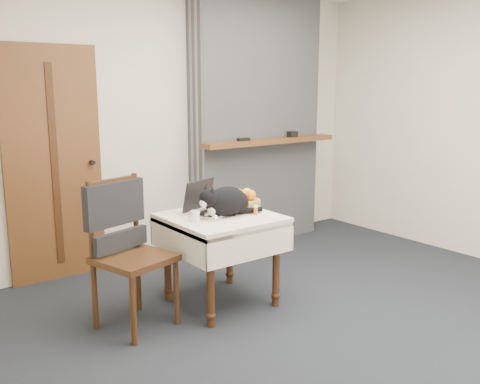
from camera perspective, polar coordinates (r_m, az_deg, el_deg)
The scene contains 12 objects.
ground at distance 4.04m, azimuth 8.31°, elevation -13.18°, with size 4.50×4.50×0.00m, color black.
room_shell at distance 4.01m, azimuth 4.23°, elevation 12.70°, with size 4.52×4.01×2.61m.
door at distance 4.80m, azimuth -19.26°, elevation 2.73°, with size 0.82×0.10×2.00m.
chimney at distance 5.66m, azimuth 1.75°, elevation 7.63°, with size 1.62×0.48×2.60m.
side_table at distance 4.07m, azimuth -2.07°, elevation -4.06°, with size 0.78×0.78×0.70m.
laptop at distance 4.09m, azimuth -3.46°, elevation -1.43°, with size 0.43×0.40×0.26m.
cat at distance 4.00m, azimuth -1.40°, elevation -1.02°, with size 0.53×0.24×0.26m.
cream_jar at distance 3.87m, azimuth -4.80°, elevation -2.58°, with size 0.07×0.07×0.08m, color white.
pill_bottle at distance 4.05m, azimuth 1.68°, elevation -1.94°, with size 0.03×0.03×0.07m.
fruit_basket at distance 4.21m, azimuth 0.27°, elevation -1.03°, with size 0.28×0.28×0.16m.
desk_clutter at distance 4.18m, azimuth -0.79°, elevation -1.97°, with size 0.15×0.02×0.01m, color black.
chair at distance 3.80m, azimuth -12.36°, elevation -4.21°, with size 0.57×0.57×1.05m.
Camera 1 is at (-2.64, -2.55, 1.68)m, focal length 40.00 mm.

